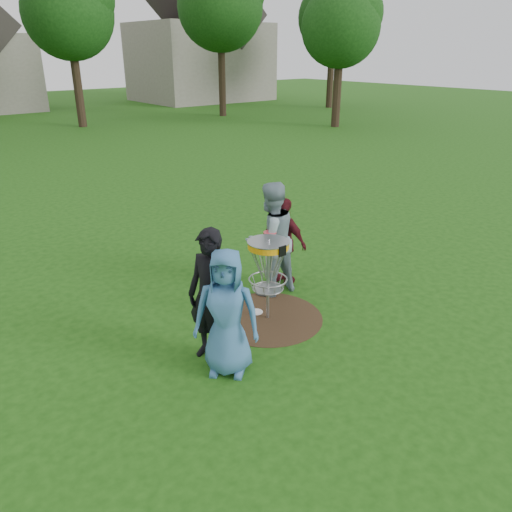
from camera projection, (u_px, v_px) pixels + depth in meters
ground at (268, 318)px, 8.17m from camera, size 100.00×100.00×0.00m
dirt_patch at (268, 317)px, 8.17m from camera, size 1.80×1.80×0.01m
player_blue at (227, 313)px, 6.51m from camera, size 1.01×1.02×1.78m
player_black at (211, 297)px, 6.77m from camera, size 0.68×0.82×1.93m
player_grey at (270, 239)px, 8.65m from camera, size 1.02×0.81×2.03m
player_maroon at (284, 242)px, 9.08m from camera, size 0.56×1.02×1.64m
disc_on_grass at (256, 312)px, 8.32m from camera, size 0.22×0.22×0.02m
disc_golf_basket at (268, 261)px, 7.77m from camera, size 0.66×0.67×1.38m
held_discs at (255, 256)px, 7.66m from camera, size 2.19×1.48×0.25m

